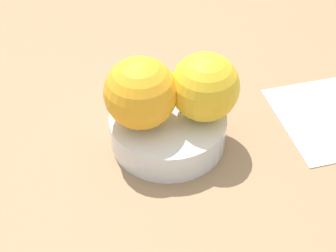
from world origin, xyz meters
TOP-DOWN VIEW (x-y plane):
  - ground_plane at (0.00, 0.00)cm, footprint 110.00×110.00cm
  - fruit_bowl at (0.00, 0.00)cm, footprint 13.09×13.09cm
  - orange_in_bowl_0 at (-1.08, -3.77)cm, footprint 7.48×7.48cm
  - orange_in_bowl_1 at (0.51, 2.88)cm, footprint 7.76×7.76cm
  - folded_napkin at (-4.49, -20.24)cm, footprint 15.71×15.71cm

SIDE VIEW (x-z plane):
  - ground_plane at x=0.00cm, z-range -2.00..0.00cm
  - folded_napkin at x=-4.49cm, z-range 0.00..0.30cm
  - fruit_bowl at x=0.00cm, z-range -0.10..3.61cm
  - orange_in_bowl_0 at x=-1.08cm, z-range 3.71..11.19cm
  - orange_in_bowl_1 at x=0.51cm, z-range 3.71..11.47cm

